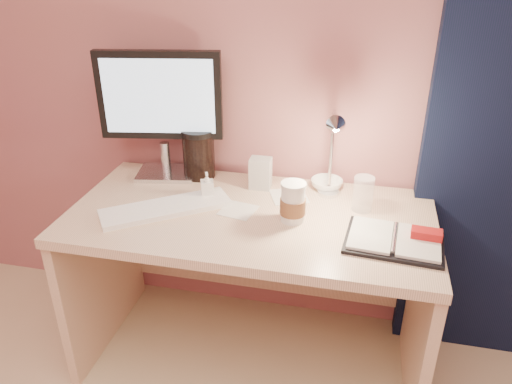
% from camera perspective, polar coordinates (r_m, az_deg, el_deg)
% --- Properties ---
extents(desk, '(1.40, 0.70, 0.73)m').
position_cam_1_polar(desk, '(2.10, -0.16, -6.84)').
color(desk, beige).
rests_on(desk, ground).
extents(monitor, '(0.51, 0.22, 0.55)m').
position_cam_1_polar(monitor, '(2.15, -10.85, 9.87)').
color(monitor, silver).
rests_on(monitor, desk).
extents(keyboard, '(0.49, 0.41, 0.02)m').
position_cam_1_polar(keyboard, '(1.97, -10.25, -1.80)').
color(keyboard, white).
rests_on(keyboard, desk).
extents(planner, '(0.35, 0.28, 0.05)m').
position_cam_1_polar(planner, '(1.80, 15.80, -5.25)').
color(planner, black).
rests_on(planner, desk).
extents(paper_b, '(0.15, 0.15, 0.00)m').
position_cam_1_polar(paper_b, '(1.94, -2.04, -2.10)').
color(paper_b, silver).
rests_on(paper_b, desk).
extents(paper_c, '(0.18, 0.18, 0.00)m').
position_cam_1_polar(paper_c, '(2.05, 3.78, -0.48)').
color(paper_c, silver).
rests_on(paper_c, desk).
extents(coffee_cup, '(0.10, 0.10, 0.15)m').
position_cam_1_polar(coffee_cup, '(1.84, 4.23, -1.28)').
color(coffee_cup, silver).
rests_on(coffee_cup, desk).
extents(clear_cup, '(0.08, 0.08, 0.14)m').
position_cam_1_polar(clear_cup, '(1.96, 12.14, -0.21)').
color(clear_cup, white).
rests_on(clear_cup, desk).
extents(bowl, '(0.15, 0.15, 0.04)m').
position_cam_1_polar(bowl, '(2.12, 8.08, 0.89)').
color(bowl, white).
rests_on(bowl, desk).
extents(lotion_bottle, '(0.07, 0.07, 0.11)m').
position_cam_1_polar(lotion_bottle, '(2.02, -5.60, 0.75)').
color(lotion_bottle, silver).
rests_on(lotion_bottle, desk).
extents(dark_jar, '(0.14, 0.14, 0.20)m').
position_cam_1_polar(dark_jar, '(2.20, -6.55, 4.16)').
color(dark_jar, black).
rests_on(dark_jar, desk).
extents(product_box, '(0.09, 0.07, 0.13)m').
position_cam_1_polar(product_box, '(2.09, 0.52, 2.16)').
color(product_box, '#B4B3AF').
rests_on(product_box, desk).
extents(desk_lamp, '(0.10, 0.24, 0.38)m').
position_cam_1_polar(desk_lamp, '(1.90, 8.09, 4.95)').
color(desk_lamp, silver).
rests_on(desk_lamp, desk).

